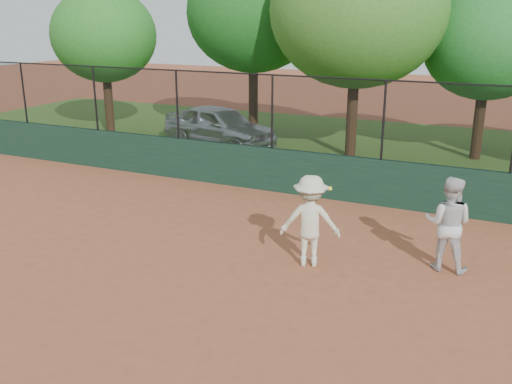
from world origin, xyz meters
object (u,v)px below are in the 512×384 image
at_px(player_main, 310,221).
at_px(tree_3, 488,45).
at_px(tree_2, 357,10).
at_px(player_second, 448,224).
at_px(tree_0, 104,35).
at_px(parked_car, 219,126).
at_px(tree_1, 253,13).

distance_m(player_main, tree_3, 11.07).
xyz_separation_m(player_main, tree_2, (-1.77, 8.98, 3.92)).
height_order(player_second, tree_0, tree_0).
xyz_separation_m(parked_car, tree_1, (0.51, 1.84, 3.96)).
xyz_separation_m(player_second, tree_1, (-8.52, 9.38, 3.80)).
xyz_separation_m(parked_car, tree_2, (4.83, 0.52, 4.06)).
xyz_separation_m(player_second, tree_2, (-4.20, 8.07, 3.90)).
relative_size(player_second, player_main, 1.02).
bearing_deg(parked_car, player_second, -117.31).
distance_m(tree_0, tree_2, 10.16).
distance_m(tree_1, tree_2, 4.52).
bearing_deg(tree_3, tree_2, -159.27).
distance_m(parked_car, tree_0, 6.15).
bearing_deg(player_main, tree_0, 143.64).
relative_size(tree_2, tree_3, 1.32).
xyz_separation_m(tree_0, tree_1, (5.79, 1.56, 0.82)).
bearing_deg(tree_0, player_main, -36.36).
bearing_deg(tree_0, player_second, -28.68).
bearing_deg(tree_1, player_main, -59.42).
bearing_deg(player_second, tree_1, -46.71).
relative_size(parked_car, tree_0, 0.78).
bearing_deg(tree_0, tree_3, 7.01).
relative_size(player_second, tree_1, 0.27).
relative_size(player_second, tree_2, 0.25).
bearing_deg(tree_2, tree_1, 163.05).
relative_size(tree_1, tree_3, 1.25).
bearing_deg(tree_3, parked_car, -167.08).
height_order(parked_car, tree_3, tree_3).
distance_m(tree_2, tree_3, 4.34).
bearing_deg(tree_1, tree_3, 1.20).
height_order(player_second, tree_3, tree_3).
distance_m(player_second, tree_2, 9.89).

